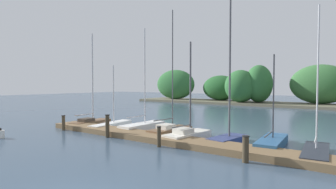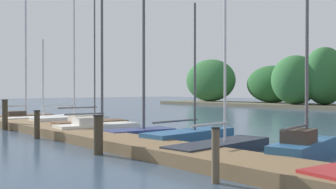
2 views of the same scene
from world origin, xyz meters
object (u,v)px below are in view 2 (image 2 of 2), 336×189
at_px(sailboat_0, 23,115).
at_px(mooring_piling_3, 98,135).
at_px(sailboat_4, 99,126).
at_px(mooring_piling_1, 5,115).
at_px(sailboat_3, 92,123).
at_px(sailboat_6, 193,136).
at_px(sailboat_2, 72,120).
at_px(sailboat_1, 41,119).
at_px(mooring_piling_4, 216,155).
at_px(sailboat_8, 305,146).
at_px(sailboat_5, 142,126).
at_px(sailboat_7, 223,145).
at_px(mooring_piling_2, 37,124).

bearing_deg(sailboat_0, mooring_piling_3, -107.30).
relative_size(sailboat_4, mooring_piling_1, 4.09).
bearing_deg(sailboat_3, sailboat_6, -80.74).
relative_size(sailboat_2, sailboat_6, 1.49).
relative_size(sailboat_1, mooring_piling_4, 4.23).
bearing_deg(sailboat_2, sailboat_4, -101.61).
relative_size(sailboat_0, sailboat_8, 1.29).
bearing_deg(sailboat_1, sailboat_4, -101.61).
relative_size(sailboat_5, sailboat_6, 1.63).
xyz_separation_m(sailboat_6, mooring_piling_1, (-9.32, -3.58, 0.47)).
bearing_deg(sailboat_0, sailboat_5, -94.01).
bearing_deg(sailboat_2, sailboat_3, -96.24).
height_order(sailboat_7, mooring_piling_1, sailboat_7).
height_order(sailboat_1, sailboat_7, sailboat_7).
height_order(sailboat_0, mooring_piling_4, sailboat_0).
relative_size(sailboat_0, sailboat_7, 1.06).
xyz_separation_m(sailboat_4, mooring_piling_1, (-4.61, -2.47, 0.38)).
xyz_separation_m(sailboat_5, sailboat_7, (4.59, -0.42, -0.22)).
height_order(sailboat_4, sailboat_6, sailboat_4).
height_order(sailboat_3, mooring_piling_4, sailboat_3).
xyz_separation_m(sailboat_8, mooring_piling_1, (-13.72, -3.54, 0.35)).
distance_m(sailboat_6, mooring_piling_1, 10.00).
bearing_deg(mooring_piling_4, sailboat_4, 163.87).
bearing_deg(mooring_piling_3, sailboat_1, 165.18).
bearing_deg(mooring_piling_3, mooring_piling_2, 178.99).
bearing_deg(sailboat_6, sailboat_8, -95.28).
bearing_deg(sailboat_6, mooring_piling_3, 173.46).
xyz_separation_m(sailboat_6, sailboat_8, (4.39, -0.04, 0.12)).
bearing_deg(sailboat_0, sailboat_3, -92.41).
bearing_deg(sailboat_3, mooring_piling_4, -101.32).
bearing_deg(sailboat_2, mooring_piling_3, -110.91).
xyz_separation_m(sailboat_0, mooring_piling_2, (9.37, -2.86, 0.19)).
xyz_separation_m(sailboat_3, sailboat_8, (10.94, 0.38, 0.04)).
bearing_deg(sailboat_7, sailboat_5, 79.57).
bearing_deg(mooring_piling_4, sailboat_2, 164.90).
distance_m(sailboat_3, sailboat_6, 6.56).
xyz_separation_m(sailboat_1, sailboat_7, (14.25, -0.28, 0.03)).
bearing_deg(mooring_piling_1, sailboat_1, 132.61).
height_order(sailboat_8, mooring_piling_1, sailboat_8).
bearing_deg(mooring_piling_1, mooring_piling_2, -1.90).
xyz_separation_m(sailboat_1, mooring_piling_2, (7.00, -3.06, 0.32)).
distance_m(sailboat_0, mooring_piling_4, 19.14).
distance_m(sailboat_7, sailboat_8, 2.33).
bearing_deg(sailboat_5, sailboat_6, -69.42).
bearing_deg(mooring_piling_3, sailboat_3, 152.21).
bearing_deg(sailboat_3, sailboat_4, -105.00).
relative_size(sailboat_2, mooring_piling_2, 6.69).
relative_size(sailboat_6, mooring_piling_1, 3.44).
relative_size(sailboat_3, mooring_piling_4, 7.24).
distance_m(sailboat_1, sailboat_7, 14.25).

